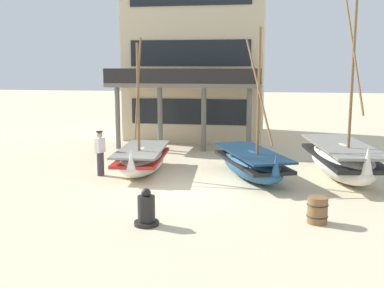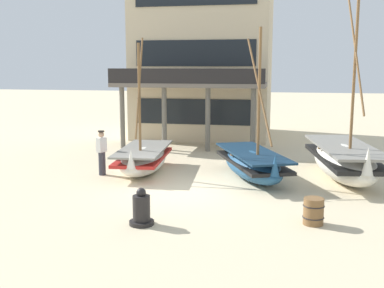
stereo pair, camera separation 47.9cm
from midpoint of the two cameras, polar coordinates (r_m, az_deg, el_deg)
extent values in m
plane|color=beige|center=(15.26, -1.54, -5.81)|extent=(120.00, 120.00, 0.00)
ellipsoid|color=silver|center=(17.88, -6.95, -2.02)|extent=(1.92, 4.18, 0.95)
cube|color=red|center=(17.86, -6.96, -1.64)|extent=(1.93, 4.02, 0.11)
cube|color=gray|center=(17.80, -6.98, -0.63)|extent=(1.97, 4.10, 0.07)
cone|color=silver|center=(15.93, -8.39, -1.90)|extent=(0.34, 0.34, 0.67)
cylinder|color=brown|center=(17.08, -7.45, 5.21)|extent=(0.10, 0.10, 4.21)
cylinder|color=brown|center=(17.05, -7.49, 6.91)|extent=(0.19, 1.44, 3.63)
cube|color=brown|center=(18.11, -6.78, -0.79)|extent=(1.52, 0.29, 0.06)
ellipsoid|color=silver|center=(17.67, 17.22, -2.04)|extent=(2.56, 5.56, 1.25)
cube|color=black|center=(17.64, 17.24, -1.54)|extent=(2.55, 5.35, 0.15)
cube|color=gray|center=(17.57, 17.31, -0.20)|extent=(2.60, 5.46, 0.09)
cone|color=silver|center=(15.16, 19.99, -1.89)|extent=(0.41, 0.41, 0.87)
cylinder|color=brown|center=(16.70, 18.40, 8.26)|extent=(0.10, 0.10, 5.87)
cylinder|color=brown|center=(16.71, 18.53, 10.79)|extent=(0.46, 2.61, 4.12)
cube|color=brown|center=(17.97, 16.93, -0.42)|extent=(1.70, 0.41, 0.06)
ellipsoid|color=#23517A|center=(16.97, 6.50, -2.56)|extent=(3.16, 4.72, 1.00)
cube|color=black|center=(16.95, 6.51, -2.15)|extent=(3.10, 4.56, 0.12)
cube|color=#132C43|center=(16.88, 6.53, -1.04)|extent=(3.17, 4.66, 0.07)
cone|color=#23517A|center=(14.92, 9.39, -2.55)|extent=(0.40, 0.40, 0.70)
cylinder|color=brown|center=(16.11, 7.36, 5.85)|extent=(0.10, 0.10, 4.65)
cylinder|color=brown|center=(16.09, 7.38, 6.68)|extent=(1.10, 2.42, 3.56)
cube|color=brown|center=(17.21, 6.14, -1.20)|extent=(1.37, 0.71, 0.06)
cylinder|color=#33333D|center=(17.66, -11.97, -2.43)|extent=(0.26, 0.26, 0.88)
cube|color=silver|center=(17.53, -12.05, -0.16)|extent=(0.34, 0.42, 0.54)
sphere|color=tan|center=(17.47, -12.09, 1.11)|extent=(0.22, 0.22, 0.22)
cylinder|color=#2D2823|center=(17.45, -12.11, 1.49)|extent=(0.24, 0.24, 0.05)
cylinder|color=black|center=(12.17, -6.76, -9.66)|extent=(0.65, 0.65, 0.10)
cylinder|color=black|center=(12.05, -6.79, -7.93)|extent=(0.45, 0.45, 0.67)
sphere|color=black|center=(11.93, -6.83, -6.03)|extent=(0.25, 0.25, 0.25)
cylinder|color=brown|center=(12.50, 14.13, -7.91)|extent=(0.52, 0.52, 0.70)
torus|color=black|center=(12.46, 14.16, -7.24)|extent=(0.56, 0.56, 0.03)
torus|color=black|center=(12.55, 14.10, -8.58)|extent=(0.56, 0.56, 0.03)
cube|color=beige|center=(27.50, 0.38, 10.64)|extent=(7.51, 6.32, 9.13)
cube|color=black|center=(24.47, -0.83, 3.99)|extent=(6.31, 0.06, 1.34)
cube|color=black|center=(24.36, -0.85, 11.14)|extent=(6.31, 0.06, 1.34)
cube|color=#70665B|center=(23.08, -1.44, 7.31)|extent=(7.51, 2.69, 0.20)
cylinder|color=#666056|center=(23.14, -9.73, 3.16)|extent=(0.24, 0.24, 3.04)
cylinder|color=#666056|center=(22.52, -4.56, 3.09)|extent=(0.24, 0.24, 3.04)
cylinder|color=#666056|center=(22.09, 0.84, 3.00)|extent=(0.24, 0.24, 3.04)
cylinder|color=#666056|center=(21.87, 6.41, 2.87)|extent=(0.24, 0.24, 3.04)
cube|color=black|center=(21.80, -2.10, 8.36)|extent=(7.51, 0.08, 0.70)
camera|label=1|loc=(0.24, -90.86, -0.15)|focal=43.29mm
camera|label=2|loc=(0.24, 89.14, 0.15)|focal=43.29mm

